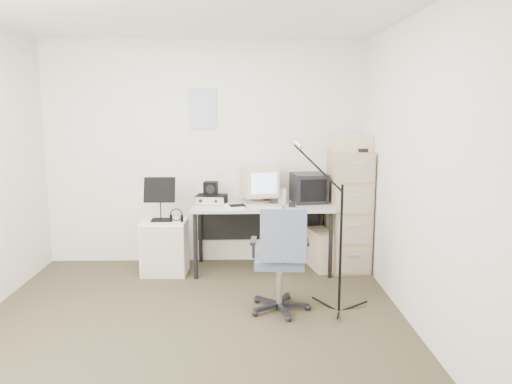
{
  "coord_description": "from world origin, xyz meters",
  "views": [
    {
      "loc": [
        0.43,
        -3.84,
        1.77
      ],
      "look_at": [
        0.55,
        0.95,
        0.95
      ],
      "focal_mm": 35.0,
      "sensor_mm": 36.0,
      "label": 1
    }
  ],
  "objects_px": {
    "filing_cabinet": "(349,210)",
    "office_chair": "(279,258)",
    "desk": "(262,237)",
    "side_cart": "(165,247)"
  },
  "relations": [
    {
      "from": "filing_cabinet",
      "to": "side_cart",
      "type": "xyz_separation_m",
      "value": [
        -2.0,
        -0.14,
        -0.36
      ]
    },
    {
      "from": "filing_cabinet",
      "to": "office_chair",
      "type": "height_order",
      "value": "filing_cabinet"
    },
    {
      "from": "filing_cabinet",
      "to": "desk",
      "type": "height_order",
      "value": "filing_cabinet"
    },
    {
      "from": "desk",
      "to": "office_chair",
      "type": "height_order",
      "value": "office_chair"
    },
    {
      "from": "office_chair",
      "to": "desk",
      "type": "bearing_deg",
      "value": 99.86
    },
    {
      "from": "side_cart",
      "to": "office_chair",
      "type": "bearing_deg",
      "value": -39.64
    },
    {
      "from": "side_cart",
      "to": "filing_cabinet",
      "type": "bearing_deg",
      "value": 5.83
    },
    {
      "from": "filing_cabinet",
      "to": "desk",
      "type": "distance_m",
      "value": 0.99
    },
    {
      "from": "office_chair",
      "to": "side_cart",
      "type": "relative_size",
      "value": 1.63
    },
    {
      "from": "filing_cabinet",
      "to": "office_chair",
      "type": "bearing_deg",
      "value": -125.97
    }
  ]
}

